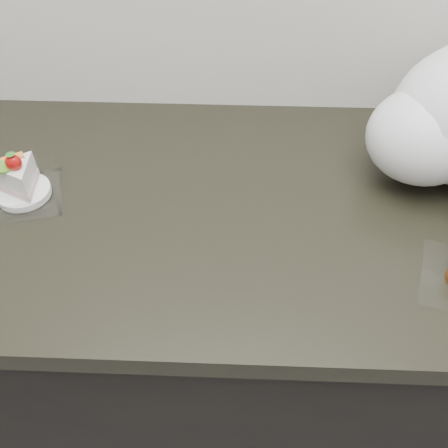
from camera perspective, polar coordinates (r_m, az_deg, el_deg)
name	(u,v)px	position (r m, az deg, el deg)	size (l,w,h in m)	color
counter	(233,334)	(1.25, 1.09, -12.45)	(2.04, 0.64, 0.90)	black
cake_tray	(21,185)	(0.96, -22.18, 4.15)	(0.16, 0.16, 0.10)	white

